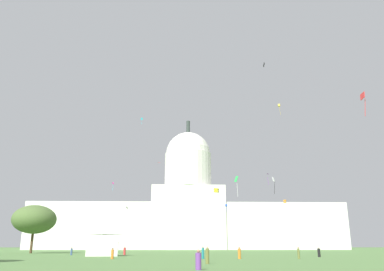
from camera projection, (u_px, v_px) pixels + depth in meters
The scene contains 24 objects.
capitol_building at pixel (188, 212), 181.87m from camera, with size 145.20×22.56×62.44m.
event_tent at pixel (103, 238), 69.87m from camera, with size 6.33×5.75×6.28m.
tree_west_mid at pixel (34, 219), 96.47m from camera, with size 14.13×14.07×11.69m.
person_red_lawn_far_right at pixel (125, 251), 77.65m from camera, with size 0.46×0.46×1.66m.
person_orange_near_tent at pixel (239, 253), 54.86m from camera, with size 0.57×0.57×1.64m.
person_denim_edge_east at pixel (71, 252), 75.93m from camera, with size 0.41×0.41×1.51m.
person_olive_near_tree_east at pixel (207, 256), 39.73m from camera, with size 0.52×0.52×1.78m.
person_black_mid_left at pixel (319, 253), 63.57m from camera, with size 0.64×0.64×1.60m.
person_orange_back_center at pixel (112, 254), 54.27m from camera, with size 0.44×0.44×1.51m.
person_olive_near_tree_west at pixel (299, 253), 54.70m from camera, with size 0.45×0.45×1.64m.
person_teal_front_right at pixel (203, 253), 54.76m from camera, with size 0.51×0.51×1.71m.
person_purple_aisle_center at pixel (198, 261), 30.03m from camera, with size 0.51×0.51×1.54m.
kite_green_low at pixel (237, 181), 78.11m from camera, with size 0.87×0.63×4.26m.
kite_pink_mid at pixel (158, 164), 136.95m from camera, with size 1.24×1.26×0.26m.
kite_red_mid at pixel (363, 98), 51.16m from camera, with size 0.39×1.15×3.32m.
kite_gold_high at pixel (279, 105), 128.07m from camera, with size 0.91×0.93×3.63m.
kite_cyan_high at pixel (142, 119), 164.38m from camera, with size 0.86×0.46×3.05m.
kite_violet_mid at pixel (267, 176), 121.58m from camera, with size 1.13×1.49×3.25m.
kite_blue_low at pixel (226, 205), 127.32m from camera, with size 0.67×0.69×2.47m.
kite_black_mid at pixel (264, 65), 68.75m from camera, with size 0.45×0.87×0.85m.
kite_orange_low at pixel (285, 201), 114.26m from camera, with size 1.03×1.02×0.90m.
kite_magenta_mid at pixel (113, 184), 163.66m from camera, with size 0.92×1.11×3.65m.
kite_white_low at pixel (274, 182), 78.65m from camera, with size 0.56×0.71×3.48m.
kite_yellow_low at pixel (216, 190), 83.17m from camera, with size 1.18×1.17×0.92m.
Camera 1 is at (-3.01, -21.74, 1.84)m, focal length 35.94 mm.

